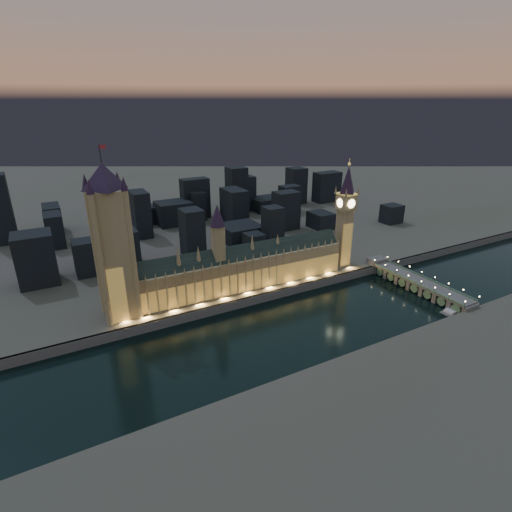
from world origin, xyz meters
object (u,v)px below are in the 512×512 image
elizabeth_tower (346,208)px  palace_of_westminster (239,268)px  river_boat (460,306)px  victoria_tower (112,237)px  westminster_bridge (414,283)px

elizabeth_tower → palace_of_westminster: bearing=-179.9°
river_boat → palace_of_westminster: bearing=144.2°
palace_of_westminster → river_boat: (153.34, -110.41, -24.81)m
victoria_tower → westminster_bridge: victoria_tower is taller
palace_of_westminster → victoria_tower: 111.89m
palace_of_westminster → victoria_tower: victoria_tower is taller
elizabeth_tower → westminster_bridge: (32.95, -65.37, -60.73)m
victoria_tower → elizabeth_tower: (218.00, -0.01, -5.29)m
victoria_tower → river_boat: victoria_tower is taller
westminster_bridge → palace_of_westminster: bearing=156.3°
palace_of_westminster → elizabeth_tower: size_ratio=1.92×
westminster_bridge → river_boat: (4.54, -45.22, -4.43)m
elizabeth_tower → river_boat: elizabeth_tower is taller
westminster_bridge → river_boat: bearing=-84.3°
palace_of_westminster → river_boat: palace_of_westminster is taller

